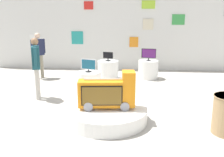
# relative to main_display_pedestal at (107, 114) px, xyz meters

# --- Properties ---
(ground_plane) EXTENTS (30.00, 30.00, 0.00)m
(ground_plane) POSITION_rel_main_display_pedestal_xyz_m (-0.01, 0.27, -0.15)
(ground_plane) COLOR #B2ADA3
(back_wall_display) EXTENTS (11.54, 0.13, 3.38)m
(back_wall_display) POSITION_rel_main_display_pedestal_xyz_m (-0.00, 5.59, 1.54)
(back_wall_display) COLOR silver
(back_wall_display) RESTS_ON ground
(main_display_pedestal) EXTENTS (1.77, 1.77, 0.30)m
(main_display_pedestal) POSITION_rel_main_display_pedestal_xyz_m (0.00, 0.00, 0.00)
(main_display_pedestal) COLOR white
(main_display_pedestal) RESTS_ON ground
(novelty_firetruck_tv) EXTENTS (1.23, 0.50, 0.82)m
(novelty_firetruck_tv) POSITION_rel_main_display_pedestal_xyz_m (0.03, -0.00, 0.49)
(novelty_firetruck_tv) COLOR gray
(novelty_firetruck_tv) RESTS_ON main_display_pedestal
(display_pedestal_left_rear) EXTENTS (0.72, 0.72, 0.67)m
(display_pedestal_left_rear) POSITION_rel_main_display_pedestal_xyz_m (1.13, 4.00, 0.18)
(display_pedestal_left_rear) COLOR white
(display_pedestal_left_rear) RESTS_ON ground
(tv_on_left_rear) EXTENTS (0.52, 0.16, 0.43)m
(tv_on_left_rear) POSITION_rel_main_display_pedestal_xyz_m (1.13, 4.00, 0.76)
(tv_on_left_rear) COLOR black
(tv_on_left_rear) RESTS_ON display_pedestal_left_rear
(display_pedestal_center_rear) EXTENTS (0.71, 0.71, 0.67)m
(display_pedestal_center_rear) POSITION_rel_main_display_pedestal_xyz_m (-0.72, 1.93, 0.18)
(display_pedestal_center_rear) COLOR white
(display_pedestal_center_rear) RESTS_ON ground
(tv_on_center_rear) EXTENTS (0.46, 0.20, 0.38)m
(tv_on_center_rear) POSITION_rel_main_display_pedestal_xyz_m (-0.72, 1.92, 0.72)
(tv_on_center_rear) COLOR black
(tv_on_center_rear) RESTS_ON display_pedestal_center_rear
(display_pedestal_right_rear) EXTENTS (0.75, 0.75, 0.67)m
(display_pedestal_right_rear) POSITION_rel_main_display_pedestal_xyz_m (-0.33, 3.80, 0.18)
(display_pedestal_right_rear) COLOR white
(display_pedestal_right_rear) RESTS_ON ground
(tv_on_right_rear) EXTENTS (0.36, 0.18, 0.32)m
(tv_on_right_rear) POSITION_rel_main_display_pedestal_xyz_m (-0.33, 3.80, 0.69)
(tv_on_right_rear) COLOR black
(tv_on_right_rear) RESTS_ON display_pedestal_right_rear
(shopper_browsing_near_truck) EXTENTS (0.40, 0.44, 1.66)m
(shopper_browsing_near_truck) POSITION_rel_main_display_pedestal_xyz_m (-2.85, 3.72, 0.82)
(shopper_browsing_near_truck) COLOR gray
(shopper_browsing_near_truck) RESTS_ON ground
(shopper_browsing_rear) EXTENTS (0.32, 0.53, 1.69)m
(shopper_browsing_rear) POSITION_rel_main_display_pedestal_xyz_m (-2.06, 1.40, 0.84)
(shopper_browsing_rear) COLOR #B2ADA3
(shopper_browsing_rear) RESTS_ON ground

